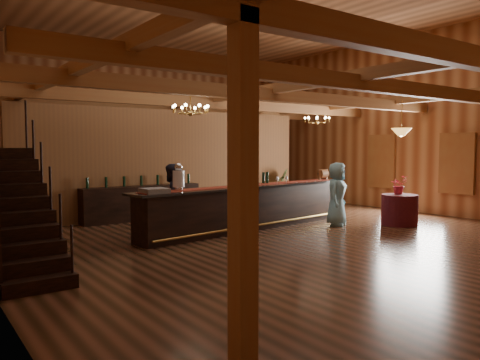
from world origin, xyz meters
TOP-DOWN VIEW (x-y plane):
  - floor at (0.00, 0.00)m, footprint 14.00×14.00m
  - wall_back at (0.00, 7.00)m, footprint 12.00×0.10m
  - wall_right at (6.00, 0.00)m, footprint 0.10×14.00m
  - beam_grid at (0.00, 0.51)m, footprint 11.90×13.90m
  - support_posts at (0.00, -0.50)m, footprint 9.20×10.20m
  - partition_wall at (-0.50, 3.50)m, footprint 9.00×0.18m
  - window_right_front at (5.95, -1.60)m, footprint 0.12×1.05m
  - window_right_back at (5.95, 1.00)m, footprint 0.12×1.05m
  - staircase at (-5.45, -0.74)m, footprint 1.00×2.80m
  - backroom_boxes at (-0.29, 5.50)m, footprint 4.10×0.60m
  - tasting_bar at (-0.07, 0.32)m, footprint 6.50×1.60m
  - beverage_dispenser at (-2.11, 0.12)m, footprint 0.26×0.26m
  - glass_rack_tray at (-2.77, -0.06)m, footprint 0.50×0.50m
  - raffle_drum at (2.82, 0.64)m, footprint 0.34×0.24m
  - bar_bottle_0 at (0.56, 0.53)m, footprint 0.07×0.07m
  - bar_bottle_1 at (0.70, 0.55)m, footprint 0.07×0.07m
  - backbar_shelf at (-1.60, 3.23)m, footprint 3.39×0.58m
  - round_table at (3.45, -1.49)m, footprint 0.91×0.91m
  - chandelier_left at (-1.81, 0.12)m, footprint 0.80×0.80m
  - chandelier_right at (3.96, 2.03)m, footprint 0.80×0.80m
  - pendant_lamp at (3.45, -1.49)m, footprint 0.52×0.52m
  - bartender at (0.48, 1.03)m, footprint 0.67×0.50m
  - staff_second at (-1.79, 1.10)m, footprint 0.95×0.85m
  - guest at (2.07, -0.59)m, footprint 0.95×0.84m
  - floor_plant at (3.31, 3.10)m, footprint 0.81×0.70m
  - table_flowers at (3.60, -1.35)m, footprint 0.51×0.47m
  - table_vase at (3.55, -1.35)m, footprint 0.18×0.18m

SIDE VIEW (x-z plane):
  - floor at x=0.00m, z-range 0.00..0.00m
  - round_table at x=3.45m, z-range 0.00..0.79m
  - backbar_shelf at x=-1.60m, z-range 0.00..0.95m
  - backroom_boxes at x=-0.29m, z-range -0.02..1.08m
  - tasting_bar at x=-0.07m, z-range 0.00..1.09m
  - floor_plant at x=3.31m, z-range 0.00..1.29m
  - staff_second at x=-1.79m, z-range 0.00..1.62m
  - guest at x=2.07m, z-range 0.00..1.63m
  - bartender at x=0.48m, z-range 0.00..1.68m
  - table_vase at x=3.55m, z-range 0.79..1.07m
  - staircase at x=-5.45m, z-range 0.00..2.00m
  - table_flowers at x=3.60m, z-range 0.79..1.28m
  - glass_rack_tray at x=-2.77m, z-range 1.07..1.17m
  - bar_bottle_0 at x=0.56m, z-range 1.07..1.37m
  - bar_bottle_1 at x=0.70m, z-range 1.07..1.37m
  - raffle_drum at x=2.82m, z-range 1.10..1.40m
  - beverage_dispenser at x=-2.11m, z-range 1.06..1.66m
  - window_right_front at x=5.95m, z-range 0.67..2.42m
  - window_right_back at x=5.95m, z-range 0.67..2.42m
  - partition_wall at x=-0.50m, z-range 0.00..3.10m
  - support_posts at x=0.00m, z-range 0.00..3.20m
  - pendant_lamp at x=3.45m, z-range 1.95..2.85m
  - wall_back at x=0.00m, z-range 0.00..5.50m
  - wall_right at x=6.00m, z-range 0.00..5.50m
  - chandelier_left at x=-1.81m, z-range 2.58..3.10m
  - chandelier_right at x=3.96m, z-range 2.67..3.13m
  - beam_grid at x=0.00m, z-range 3.05..3.44m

